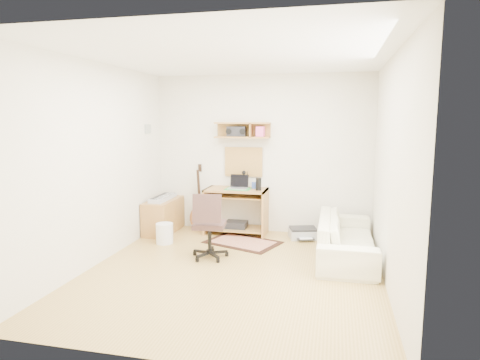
% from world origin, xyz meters
% --- Properties ---
extents(floor, '(3.60, 4.00, 0.01)m').
position_xyz_m(floor, '(0.00, 0.00, -0.01)').
color(floor, tan).
rests_on(floor, ground).
extents(ceiling, '(3.60, 4.00, 0.01)m').
position_xyz_m(ceiling, '(0.00, 0.00, 2.60)').
color(ceiling, white).
rests_on(ceiling, ground).
extents(back_wall, '(3.60, 0.01, 2.60)m').
position_xyz_m(back_wall, '(0.00, 2.00, 1.30)').
color(back_wall, beige).
rests_on(back_wall, ground).
extents(left_wall, '(0.01, 4.00, 2.60)m').
position_xyz_m(left_wall, '(-1.80, 0.00, 1.30)').
color(left_wall, beige).
rests_on(left_wall, ground).
extents(right_wall, '(0.01, 4.00, 2.60)m').
position_xyz_m(right_wall, '(1.80, 0.00, 1.30)').
color(right_wall, beige).
rests_on(right_wall, ground).
extents(wall_shelf, '(0.90, 0.25, 0.26)m').
position_xyz_m(wall_shelf, '(-0.30, 1.88, 1.70)').
color(wall_shelf, '#A8763B').
rests_on(wall_shelf, back_wall).
extents(cork_board, '(0.64, 0.03, 0.49)m').
position_xyz_m(cork_board, '(-0.30, 1.98, 1.17)').
color(cork_board, tan).
rests_on(cork_board, back_wall).
extents(wall_photo, '(0.02, 0.20, 0.15)m').
position_xyz_m(wall_photo, '(-1.79, 1.50, 1.72)').
color(wall_photo, '#4C8CBF').
rests_on(wall_photo, left_wall).
extents(desk, '(1.00, 0.55, 0.75)m').
position_xyz_m(desk, '(-0.37, 1.73, 0.38)').
color(desk, '#A8763B').
rests_on(desk, floor).
extents(laptop, '(0.31, 0.31, 0.23)m').
position_xyz_m(laptop, '(-0.33, 1.71, 0.87)').
color(laptop, silver).
rests_on(laptop, desk).
extents(speaker, '(0.09, 0.09, 0.20)m').
position_xyz_m(speaker, '(0.01, 1.68, 0.85)').
color(speaker, black).
rests_on(speaker, desk).
extents(desk_lamp, '(0.10, 0.10, 0.29)m').
position_xyz_m(desk_lamp, '(-0.21, 1.87, 0.89)').
color(desk_lamp, black).
rests_on(desk_lamp, desk).
extents(pencil_cup, '(0.07, 0.07, 0.11)m').
position_xyz_m(pencil_cup, '(-0.09, 1.83, 0.80)').
color(pencil_cup, '#324A96').
rests_on(pencil_cup, desk).
extents(boombox, '(0.31, 0.14, 0.16)m').
position_xyz_m(boombox, '(-0.40, 1.87, 1.68)').
color(boombox, black).
rests_on(boombox, wall_shelf).
extents(rug, '(1.25, 1.04, 0.01)m').
position_xyz_m(rug, '(-0.15, 1.24, 0.01)').
color(rug, '#CCAD89').
rests_on(rug, floor).
extents(task_chair, '(0.53, 0.53, 0.93)m').
position_xyz_m(task_chair, '(-0.44, 0.46, 0.46)').
color(task_chair, '#392622').
rests_on(task_chair, floor).
extents(cabinet, '(0.40, 0.90, 0.55)m').
position_xyz_m(cabinet, '(-1.58, 1.55, 0.28)').
color(cabinet, '#A8763B').
rests_on(cabinet, floor).
extents(music_keyboard, '(0.22, 0.71, 0.06)m').
position_xyz_m(music_keyboard, '(-1.58, 1.55, 0.58)').
color(music_keyboard, '#B2B5BA').
rests_on(music_keyboard, cabinet).
extents(guitar, '(0.31, 0.20, 1.12)m').
position_xyz_m(guitar, '(-1.07, 1.86, 0.56)').
color(guitar, '#9C5D30').
rests_on(guitar, floor).
extents(waste_basket, '(0.29, 0.29, 0.31)m').
position_xyz_m(waste_basket, '(-1.31, 0.94, 0.15)').
color(waste_basket, white).
rests_on(waste_basket, floor).
extents(printer, '(0.50, 0.44, 0.16)m').
position_xyz_m(printer, '(0.73, 1.69, 0.08)').
color(printer, '#A5A8AA').
rests_on(printer, floor).
extents(sofa, '(0.55, 1.90, 0.74)m').
position_xyz_m(sofa, '(1.38, 0.91, 0.37)').
color(sofa, beige).
rests_on(sofa, floor).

